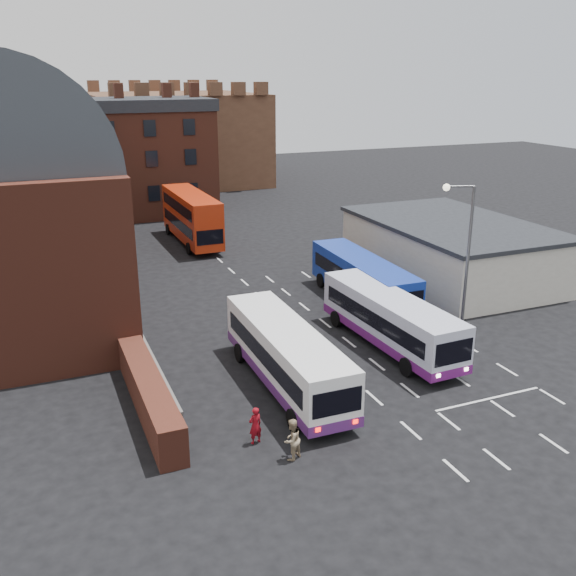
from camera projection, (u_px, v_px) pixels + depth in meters
name	position (u px, v px, depth m)	size (l,w,h in m)	color
ground	(366.00, 391.00, 31.52)	(180.00, 180.00, 0.00)	black
railway_station	(4.00, 188.00, 41.79)	(12.00, 28.00, 16.00)	#602B1E
forecourt_wall	(149.00, 394.00, 29.27)	(1.20, 10.00, 1.80)	#602B1E
cream_building	(450.00, 248.00, 48.52)	(10.40, 16.40, 4.25)	beige
brick_terrace	(105.00, 165.00, 67.79)	(22.00, 10.00, 11.00)	brown
castle_keep	(174.00, 138.00, 89.48)	(22.00, 22.00, 12.00)	brown
bus_white_outbound	(286.00, 353.00, 31.42)	(2.92, 11.27, 3.07)	white
bus_white_inbound	(390.00, 317.00, 36.00)	(3.14, 11.15, 3.01)	silver
bus_blue	(363.00, 277.00, 42.95)	(3.07, 11.29, 3.06)	#14319E
bus_red_double	(192.00, 217.00, 57.72)	(2.98, 11.41, 4.55)	red
street_lamp	(463.00, 247.00, 36.32)	(1.74, 0.85, 9.04)	#565658
pedestrian_red	(255.00, 425.00, 26.84)	(0.61, 0.40, 1.67)	maroon
pedestrian_beige	(292.00, 439.00, 25.72)	(0.86, 0.67, 1.77)	tan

